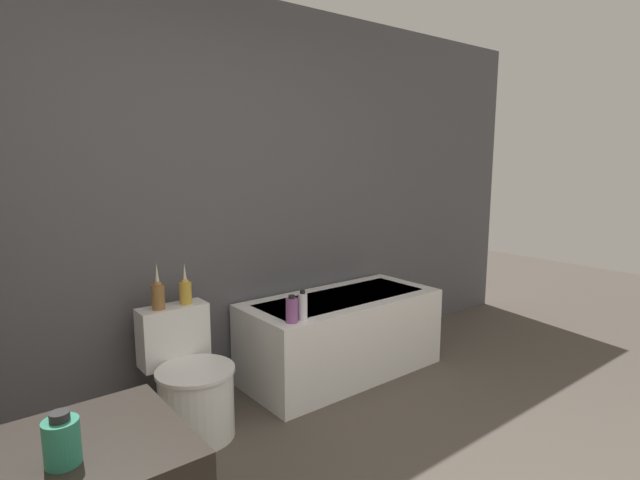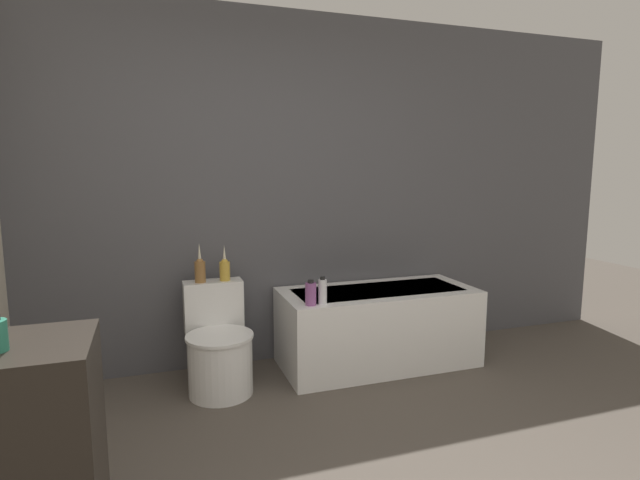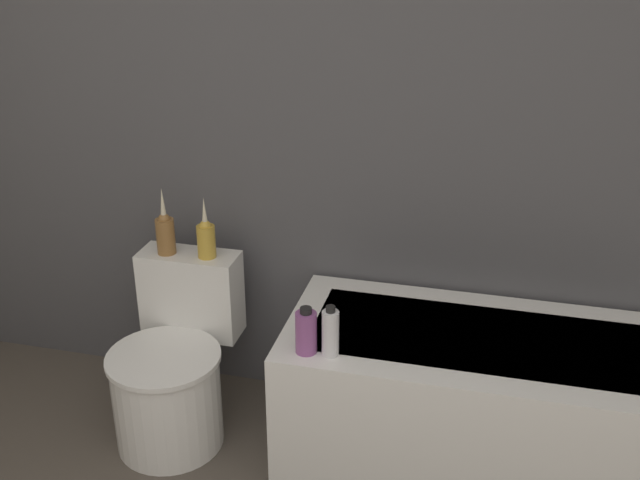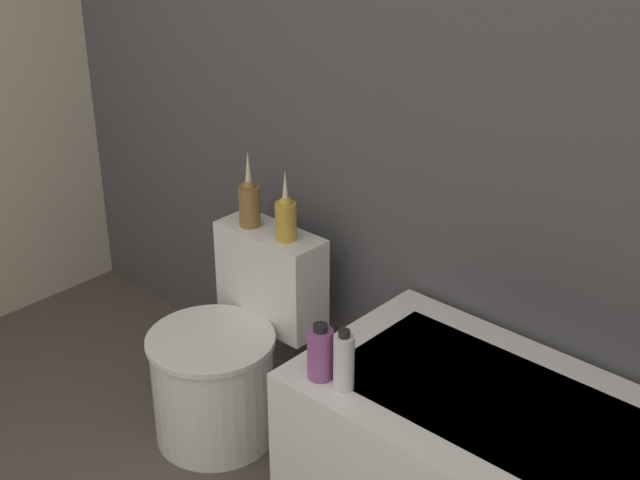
% 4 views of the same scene
% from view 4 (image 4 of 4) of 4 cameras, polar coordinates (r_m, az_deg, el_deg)
% --- Properties ---
extents(wall_back_tiled, '(6.40, 0.06, 2.60)m').
position_cam_4_polar(wall_back_tiled, '(2.77, 4.94, 11.34)').
color(wall_back_tiled, '#4C4C51').
rests_on(wall_back_tiled, ground_plane).
extents(toilet, '(0.44, 0.59, 0.69)m').
position_cam_4_polar(toilet, '(3.12, -5.90, -7.56)').
color(toilet, white).
rests_on(toilet, ground).
extents(vase_gold, '(0.07, 0.07, 0.27)m').
position_cam_4_polar(vase_gold, '(3.05, -4.55, 2.52)').
color(vase_gold, olive).
rests_on(vase_gold, toilet).
extents(vase_silver, '(0.07, 0.07, 0.25)m').
position_cam_4_polar(vase_silver, '(2.95, -2.21, 1.53)').
color(vase_silver, gold).
rests_on(vase_silver, toilet).
extents(shampoo_bottle_tall, '(0.07, 0.07, 0.17)m').
position_cam_4_polar(shampoo_bottle_tall, '(2.46, 0.02, -7.24)').
color(shampoo_bottle_tall, '#8C4C8C').
rests_on(shampoo_bottle_tall, bathtub).
extents(shampoo_bottle_short, '(0.06, 0.06, 0.18)m').
position_cam_4_polar(shampoo_bottle_short, '(2.41, 1.54, -7.80)').
color(shampoo_bottle_short, silver).
rests_on(shampoo_bottle_short, bathtub).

